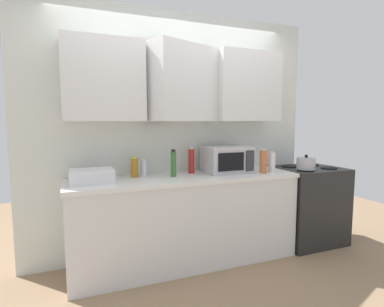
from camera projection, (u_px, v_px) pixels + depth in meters
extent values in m
plane|color=#937556|center=(216.00, 298.00, 2.53)|extent=(8.00, 8.00, 0.00)
cube|color=silver|center=(175.00, 135.00, 3.34)|extent=(3.19, 0.06, 2.60)
cube|color=silver|center=(103.00, 80.00, 2.83)|extent=(0.73, 0.33, 0.75)
cube|color=silver|center=(182.00, 84.00, 3.08)|extent=(0.80, 0.57, 0.75)
cube|color=silver|center=(246.00, 87.00, 3.39)|extent=(0.73, 0.33, 0.75)
cube|color=silver|center=(186.00, 221.00, 3.13)|extent=(2.29, 0.60, 0.86)
cube|color=white|center=(186.00, 178.00, 3.08)|extent=(2.32, 0.63, 0.04)
cube|color=black|center=(307.00, 205.00, 3.67)|extent=(0.76, 0.64, 0.90)
cylinder|color=black|center=(306.00, 170.00, 3.43)|extent=(0.18, 0.18, 0.01)
cylinder|color=black|center=(329.00, 168.00, 3.56)|extent=(0.18, 0.18, 0.01)
cylinder|color=black|center=(289.00, 166.00, 3.69)|extent=(0.18, 0.18, 0.01)
cylinder|color=black|center=(311.00, 165.00, 3.82)|extent=(0.18, 0.18, 0.01)
cylinder|color=#B2B2B7|center=(306.00, 163.00, 3.43)|extent=(0.20, 0.20, 0.13)
sphere|color=black|center=(306.00, 156.00, 3.42)|extent=(0.04, 0.04, 0.04)
cube|color=#B7B7BC|center=(227.00, 159.00, 3.29)|extent=(0.48, 0.36, 0.28)
cube|color=black|center=(231.00, 162.00, 3.10)|extent=(0.29, 0.01, 0.18)
cube|color=#2D2D33|center=(250.00, 161.00, 3.18)|extent=(0.10, 0.01, 0.21)
cube|color=silver|center=(92.00, 176.00, 2.74)|extent=(0.38, 0.30, 0.12)
cylinder|color=silver|center=(144.00, 169.00, 3.06)|extent=(0.05, 0.05, 0.15)
cylinder|color=silver|center=(144.00, 160.00, 3.05)|extent=(0.04, 0.04, 0.03)
cylinder|color=red|center=(191.00, 161.00, 3.24)|extent=(0.06, 0.06, 0.26)
cylinder|color=silver|center=(191.00, 148.00, 3.22)|extent=(0.05, 0.05, 0.03)
cylinder|color=white|center=(272.00, 162.00, 3.33)|extent=(0.07, 0.07, 0.20)
cylinder|color=silver|center=(272.00, 152.00, 3.31)|extent=(0.05, 0.05, 0.02)
cylinder|color=#386B2D|center=(173.00, 164.00, 3.04)|extent=(0.05, 0.05, 0.25)
cylinder|color=black|center=(173.00, 151.00, 3.02)|extent=(0.04, 0.04, 0.02)
cylinder|color=#BC6638|center=(263.00, 162.00, 3.23)|extent=(0.07, 0.07, 0.24)
cylinder|color=silver|center=(264.00, 150.00, 3.22)|extent=(0.05, 0.05, 0.02)
cylinder|color=#AD701E|center=(134.00, 168.00, 3.02)|extent=(0.07, 0.07, 0.18)
cylinder|color=yellow|center=(134.00, 158.00, 3.01)|extent=(0.05, 0.05, 0.02)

